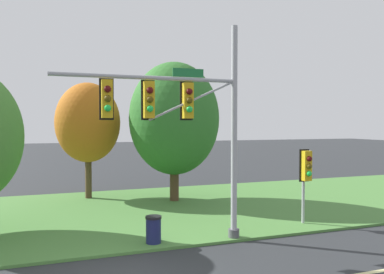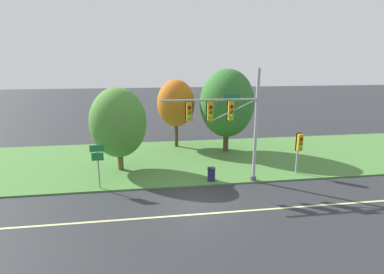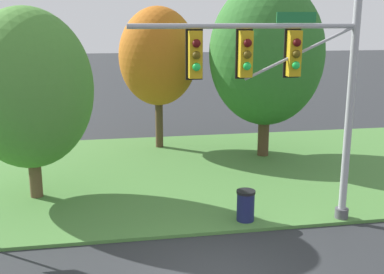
{
  "view_description": "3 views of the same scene",
  "coord_description": "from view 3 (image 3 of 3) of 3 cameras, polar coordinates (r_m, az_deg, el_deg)",
  "views": [
    {
      "loc": [
        -1.47,
        -9.37,
        4.19
      ],
      "look_at": [
        2.85,
        2.92,
        3.75
      ],
      "focal_mm": 35.0,
      "sensor_mm": 36.0,
      "label": 1
    },
    {
      "loc": [
        -2.62,
        -15.81,
        8.14
      ],
      "look_at": [
        0.27,
        3.89,
        3.07
      ],
      "focal_mm": 28.0,
      "sensor_mm": 36.0,
      "label": 2
    },
    {
      "loc": [
        -2.38,
        -9.69,
        5.89
      ],
      "look_at": [
        0.08,
        4.11,
        2.47
      ],
      "focal_mm": 45.0,
      "sensor_mm": 36.0,
      "label": 3
    }
  ],
  "objects": [
    {
      "name": "trash_bin",
      "position": [
        14.42,
        6.37,
        -8.05
      ],
      "size": [
        0.56,
        0.56,
        0.93
      ],
      "color": "#191E4C",
      "rests_on": "grass_verge"
    },
    {
      "name": "tree_nearest_road",
      "position": [
        16.31,
        -18.82,
        5.41
      ],
      "size": [
        4.13,
        4.13,
        6.24
      ],
      "color": "brown",
      "rests_on": "grass_verge"
    },
    {
      "name": "grass_verge",
      "position": [
        19.01,
        -2.42,
        -4.2
      ],
      "size": [
        48.0,
        11.5,
        0.1
      ],
      "primitive_type": "cube",
      "color": "#477A38",
      "rests_on": "ground"
    },
    {
      "name": "tree_left_of_mast",
      "position": [
        21.94,
        -4.04,
        9.47
      ],
      "size": [
        3.53,
        3.53,
        6.4
      ],
      "color": "#4C3823",
      "rests_on": "grass_verge"
    },
    {
      "name": "traffic_signal_mast",
      "position": [
        13.49,
        11.41,
        7.6
      ],
      "size": [
        6.44,
        0.49,
        7.61
      ],
      "color": "#9EA0A5",
      "rests_on": "grass_verge"
    },
    {
      "name": "tree_behind_signpost",
      "position": [
        20.68,
        8.8,
        9.68
      ],
      "size": [
        4.81,
        4.81,
        7.42
      ],
      "color": "#4C3823",
      "rests_on": "grass_verge"
    }
  ]
}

